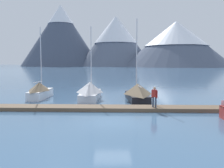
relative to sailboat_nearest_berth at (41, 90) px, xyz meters
The scene contains 9 objects.
ground_plane 13.42m from the sailboat_nearest_berth, 54.01° to the right, with size 700.00×700.00×0.00m, color #426689.
mountain_west_summit 224.25m from the sailboat_nearest_berth, 100.63° to the left, with size 77.39×77.39×59.74m.
mountain_central_massif 212.15m from the sailboat_nearest_berth, 86.53° to the left, with size 72.20×72.20×47.67m.
mountain_shoulder_ridge 200.73m from the sailboat_nearest_berth, 71.03° to the left, with size 94.81×94.81×39.27m.
dock 10.45m from the sailboat_nearest_berth, 40.99° to the right, with size 22.83×2.88×0.30m.
sailboat_nearest_berth is the anchor object (origin of this frame).
sailboat_second_berth 5.63m from the sailboat_nearest_berth, ahead, with size 2.22×7.34×7.84m.
sailboat_mid_dock_port 10.63m from the sailboat_nearest_berth, ahead, with size 2.31×6.97×8.46m.
person_on_dock 13.49m from the sailboat_nearest_berth, 32.94° to the right, with size 0.44×0.45×1.69m.
Camera 1 is at (-0.14, -16.27, 4.00)m, focal length 39.40 mm.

